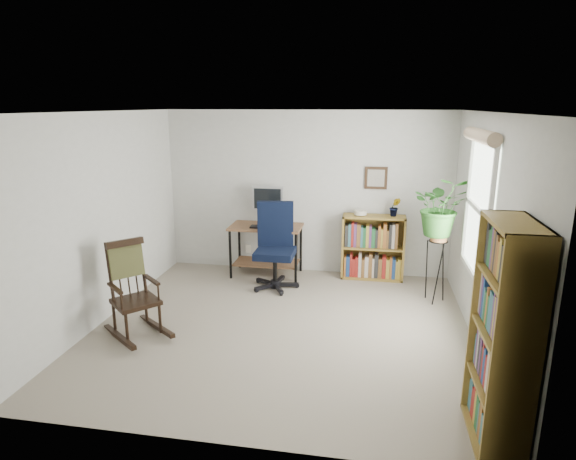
% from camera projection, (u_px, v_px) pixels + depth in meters
% --- Properties ---
extents(floor, '(4.20, 4.00, 0.00)m').
position_uv_depth(floor, '(282.00, 327.00, 5.50)').
color(floor, gray).
rests_on(floor, ground).
extents(ceiling, '(4.20, 4.00, 0.00)m').
position_uv_depth(ceiling, '(281.00, 112.00, 4.90)').
color(ceiling, silver).
rests_on(ceiling, ground).
extents(wall_back, '(4.20, 0.00, 2.40)m').
position_uv_depth(wall_back, '(307.00, 193.00, 7.11)').
color(wall_back, beige).
rests_on(wall_back, ground).
extents(wall_front, '(4.20, 0.00, 2.40)m').
position_uv_depth(wall_front, '(228.00, 296.00, 3.29)').
color(wall_front, beige).
rests_on(wall_front, ground).
extents(wall_left, '(0.00, 4.00, 2.40)m').
position_uv_depth(wall_left, '(103.00, 218.00, 5.55)').
color(wall_left, beige).
rests_on(wall_left, ground).
extents(wall_right, '(0.00, 4.00, 2.40)m').
position_uv_depth(wall_right, '(486.00, 235.00, 4.85)').
color(wall_right, beige).
rests_on(wall_right, ground).
extents(window, '(0.12, 1.20, 1.50)m').
position_uv_depth(window, '(478.00, 209.00, 5.09)').
color(window, white).
rests_on(window, wall_right).
extents(desk, '(1.05, 0.58, 0.75)m').
position_uv_depth(desk, '(266.00, 250.00, 7.12)').
color(desk, brown).
rests_on(desk, floor).
extents(monitor, '(0.46, 0.16, 0.56)m').
position_uv_depth(monitor, '(268.00, 205.00, 7.09)').
color(monitor, '#BCBDC1').
rests_on(monitor, desk).
extents(keyboard, '(0.40, 0.15, 0.02)m').
position_uv_depth(keyboard, '(264.00, 227.00, 6.91)').
color(keyboard, black).
rests_on(keyboard, desk).
extents(office_chair, '(0.75, 0.75, 1.20)m').
position_uv_depth(office_chair, '(275.00, 246.00, 6.54)').
color(office_chair, black).
rests_on(office_chair, floor).
extents(rocking_chair, '(1.06, 1.03, 1.07)m').
position_uv_depth(rocking_chair, '(135.00, 289.00, 5.20)').
color(rocking_chair, black).
rests_on(rocking_chair, floor).
extents(low_bookshelf, '(0.89, 0.30, 0.94)m').
position_uv_depth(low_bookshelf, '(373.00, 247.00, 6.95)').
color(low_bookshelf, olive).
rests_on(low_bookshelf, floor).
extents(tall_bookshelf, '(0.32, 0.75, 1.70)m').
position_uv_depth(tall_bookshelf, '(503.00, 336.00, 3.48)').
color(tall_bookshelf, olive).
rests_on(tall_bookshelf, floor).
extents(plant_stand, '(0.29, 0.29, 0.95)m').
position_uv_depth(plant_stand, '(436.00, 266.00, 6.12)').
color(plant_stand, black).
rests_on(plant_stand, floor).
extents(spider_plant, '(1.69, 1.88, 1.46)m').
position_uv_depth(spider_plant, '(444.00, 178.00, 5.84)').
color(spider_plant, '#275F21').
rests_on(spider_plant, plant_stand).
extents(potted_plant_small, '(0.13, 0.24, 0.11)m').
position_uv_depth(potted_plant_small, '(395.00, 213.00, 6.78)').
color(potted_plant_small, '#275F21').
rests_on(potted_plant_small, low_bookshelf).
extents(framed_picture, '(0.32, 0.04, 0.32)m').
position_uv_depth(framed_picture, '(376.00, 178.00, 6.85)').
color(framed_picture, black).
rests_on(framed_picture, wall_back).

